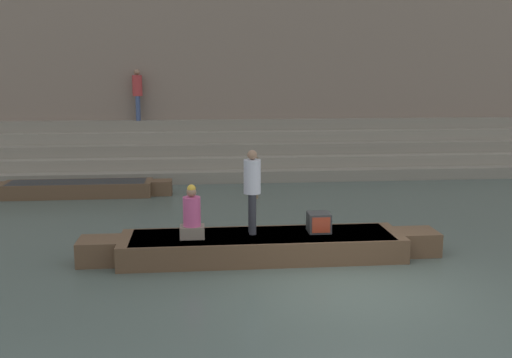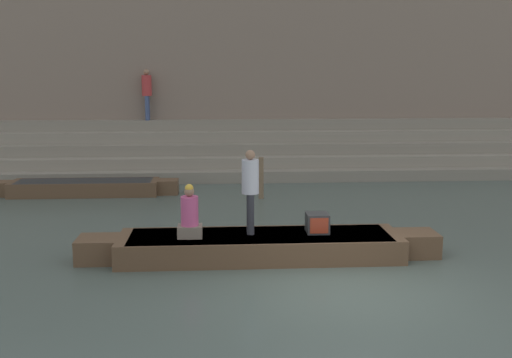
{
  "view_description": "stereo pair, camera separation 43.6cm",
  "coord_description": "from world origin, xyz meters",
  "px_view_note": "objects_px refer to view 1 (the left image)",
  "views": [
    {
      "loc": [
        -2.65,
        -9.47,
        3.66
      ],
      "look_at": [
        -1.41,
        3.06,
        1.37
      ],
      "focal_mm": 42.0,
      "sensor_mm": 36.0,
      "label": 1
    },
    {
      "loc": [
        -2.21,
        -9.51,
        3.66
      ],
      "look_at": [
        -1.41,
        3.06,
        1.37
      ],
      "focal_mm": 42.0,
      "sensor_mm": 36.0,
      "label": 2
    }
  ],
  "objects_px": {
    "person_rowing": "(192,217)",
    "tv_set": "(319,222)",
    "rowboat_main": "(262,245)",
    "mooring_post": "(256,178)",
    "person_on_steps": "(137,91)",
    "person_standing": "(252,186)",
    "moored_boat_shore": "(78,188)"
  },
  "relations": [
    {
      "from": "person_rowing",
      "to": "tv_set",
      "type": "xyz_separation_m",
      "value": [
        2.52,
        0.18,
        -0.22
      ]
    },
    {
      "from": "rowboat_main",
      "to": "person_rowing",
      "type": "distance_m",
      "value": 1.51
    },
    {
      "from": "person_rowing",
      "to": "mooring_post",
      "type": "xyz_separation_m",
      "value": [
        1.8,
        5.69,
        -0.29
      ]
    },
    {
      "from": "person_rowing",
      "to": "person_on_steps",
      "type": "xyz_separation_m",
      "value": [
        -1.95,
        10.49,
        2.05
      ]
    },
    {
      "from": "person_standing",
      "to": "moored_boat_shore",
      "type": "relative_size",
      "value": 0.3
    },
    {
      "from": "person_on_steps",
      "to": "moored_boat_shore",
      "type": "bearing_deg",
      "value": 171.66
    },
    {
      "from": "tv_set",
      "to": "mooring_post",
      "type": "distance_m",
      "value": 5.56
    },
    {
      "from": "moored_boat_shore",
      "to": "mooring_post",
      "type": "relative_size",
      "value": 4.58
    },
    {
      "from": "person_standing",
      "to": "tv_set",
      "type": "relative_size",
      "value": 3.68
    },
    {
      "from": "person_standing",
      "to": "person_rowing",
      "type": "relative_size",
      "value": 1.59
    },
    {
      "from": "moored_boat_shore",
      "to": "mooring_post",
      "type": "xyz_separation_m",
      "value": [
        5.22,
        -0.84,
        0.37
      ]
    },
    {
      "from": "tv_set",
      "to": "mooring_post",
      "type": "bearing_deg",
      "value": 102.52
    },
    {
      "from": "mooring_post",
      "to": "person_on_steps",
      "type": "relative_size",
      "value": 0.67
    },
    {
      "from": "tv_set",
      "to": "moored_boat_shore",
      "type": "xyz_separation_m",
      "value": [
        -5.94,
        6.34,
        -0.44
      ]
    },
    {
      "from": "rowboat_main",
      "to": "person_on_steps",
      "type": "height_order",
      "value": "person_on_steps"
    },
    {
      "from": "rowboat_main",
      "to": "person_standing",
      "type": "distance_m",
      "value": 1.2
    },
    {
      "from": "person_standing",
      "to": "mooring_post",
      "type": "height_order",
      "value": "person_standing"
    },
    {
      "from": "tv_set",
      "to": "moored_boat_shore",
      "type": "relative_size",
      "value": 0.08
    },
    {
      "from": "person_rowing",
      "to": "moored_boat_shore",
      "type": "bearing_deg",
      "value": 125.53
    },
    {
      "from": "person_standing",
      "to": "mooring_post",
      "type": "bearing_deg",
      "value": 90.67
    },
    {
      "from": "person_standing",
      "to": "person_on_steps",
      "type": "relative_size",
      "value": 0.92
    },
    {
      "from": "person_rowing",
      "to": "tv_set",
      "type": "relative_size",
      "value": 2.31
    },
    {
      "from": "person_rowing",
      "to": "person_on_steps",
      "type": "height_order",
      "value": "person_on_steps"
    },
    {
      "from": "rowboat_main",
      "to": "tv_set",
      "type": "distance_m",
      "value": 1.23
    },
    {
      "from": "rowboat_main",
      "to": "person_standing",
      "type": "height_order",
      "value": "person_standing"
    },
    {
      "from": "person_standing",
      "to": "mooring_post",
      "type": "distance_m",
      "value": 5.56
    },
    {
      "from": "person_standing",
      "to": "rowboat_main",
      "type": "bearing_deg",
      "value": -31.04
    },
    {
      "from": "rowboat_main",
      "to": "mooring_post",
      "type": "xyz_separation_m",
      "value": [
        0.43,
        5.61,
        0.35
      ]
    },
    {
      "from": "tv_set",
      "to": "person_on_steps",
      "type": "xyz_separation_m",
      "value": [
        -4.48,
        10.31,
        2.28
      ]
    },
    {
      "from": "mooring_post",
      "to": "person_rowing",
      "type": "bearing_deg",
      "value": -107.54
    },
    {
      "from": "rowboat_main",
      "to": "tv_set",
      "type": "xyz_separation_m",
      "value": [
        1.16,
        0.1,
        0.42
      ]
    },
    {
      "from": "moored_boat_shore",
      "to": "person_standing",
      "type": "bearing_deg",
      "value": -57.17
    }
  ]
}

